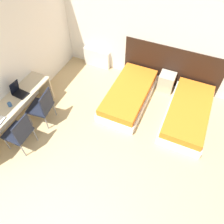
% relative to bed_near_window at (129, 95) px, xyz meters
% --- Properties ---
extents(wall_back, '(5.49, 0.05, 2.70)m').
position_rel_bed_near_window_xyz_m(wall_back, '(-0.04, 1.07, 1.15)').
color(wall_back, white).
rests_on(wall_back, ground_plane).
extents(wall_left, '(0.05, 5.47, 2.70)m').
position_rel_bed_near_window_xyz_m(wall_left, '(-2.31, -1.19, 1.15)').
color(wall_left, white).
rests_on(wall_left, ground_plane).
extents(headboard_panel, '(2.54, 0.03, 1.14)m').
position_rel_bed_near_window_xyz_m(headboard_panel, '(0.74, 1.03, 0.37)').
color(headboard_panel, black).
rests_on(headboard_panel, ground_plane).
extents(bed_near_window, '(0.96, 1.99, 0.40)m').
position_rel_bed_near_window_xyz_m(bed_near_window, '(0.00, 0.00, 0.00)').
color(bed_near_window, silver).
rests_on(bed_near_window, ground_plane).
extents(bed_near_door, '(0.96, 1.99, 0.40)m').
position_rel_bed_near_window_xyz_m(bed_near_door, '(1.48, 0.00, 0.00)').
color(bed_near_door, silver).
rests_on(bed_near_door, ground_plane).
extents(nightstand, '(0.40, 0.38, 0.49)m').
position_rel_bed_near_window_xyz_m(nightstand, '(0.74, 0.81, 0.05)').
color(nightstand, beige).
rests_on(nightstand, ground_plane).
extents(radiator, '(0.79, 0.12, 0.55)m').
position_rel_bed_near_window_xyz_m(radiator, '(-1.38, 0.95, 0.08)').
color(radiator, silver).
rests_on(radiator, ground_plane).
extents(desk, '(0.52, 2.18, 0.73)m').
position_rel_bed_near_window_xyz_m(desk, '(-2.02, -1.81, 0.39)').
color(desk, '#C6B28E').
rests_on(desk, ground_plane).
extents(chair_near_laptop, '(0.54, 0.54, 0.95)m').
position_rel_bed_near_window_xyz_m(chair_near_laptop, '(-1.53, -1.42, 0.33)').
color(chair_near_laptop, black).
rests_on(chair_near_laptop, ground_plane).
extents(chair_near_notebook, '(0.48, 0.48, 0.95)m').
position_rel_bed_near_window_xyz_m(chair_near_notebook, '(-1.53, -2.19, 0.33)').
color(chair_near_notebook, black).
rests_on(chair_near_notebook, ground_plane).
extents(laptop, '(0.33, 0.25, 0.32)m').
position_rel_bed_near_window_xyz_m(laptop, '(-2.04, -1.46, 0.60)').
color(laptop, black).
rests_on(laptop, desk).
extents(mug, '(0.08, 0.08, 0.09)m').
position_rel_bed_near_window_xyz_m(mug, '(-1.98, -1.83, 0.58)').
color(mug, '#2D5184').
rests_on(mug, desk).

